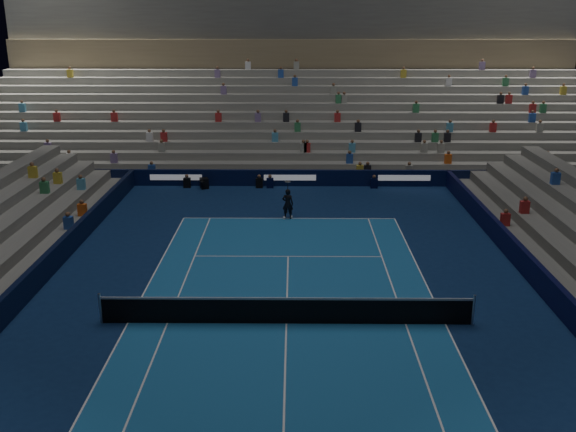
# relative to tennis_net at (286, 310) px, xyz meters

# --- Properties ---
(ground) EXTENTS (90.00, 90.00, 0.00)m
(ground) POSITION_rel_tennis_net_xyz_m (0.00, 0.00, -0.50)
(ground) COLOR #0B1F47
(ground) RESTS_ON ground
(court_surface) EXTENTS (10.97, 23.77, 0.01)m
(court_surface) POSITION_rel_tennis_net_xyz_m (0.00, 0.00, -0.50)
(court_surface) COLOR #1B5A97
(court_surface) RESTS_ON ground
(sponsor_barrier_far) EXTENTS (44.00, 0.25, 1.00)m
(sponsor_barrier_far) POSITION_rel_tennis_net_xyz_m (0.00, 18.50, -0.00)
(sponsor_barrier_far) COLOR black
(sponsor_barrier_far) RESTS_ON ground
(sponsor_barrier_east) EXTENTS (0.25, 37.00, 1.00)m
(sponsor_barrier_east) POSITION_rel_tennis_net_xyz_m (9.70, 0.00, -0.00)
(sponsor_barrier_east) COLOR black
(sponsor_barrier_east) RESTS_ON ground
(sponsor_barrier_west) EXTENTS (0.25, 37.00, 1.00)m
(sponsor_barrier_west) POSITION_rel_tennis_net_xyz_m (-9.70, 0.00, -0.00)
(sponsor_barrier_west) COLOR black
(sponsor_barrier_west) RESTS_ON ground
(grandstand_main) EXTENTS (44.00, 15.20, 11.20)m
(grandstand_main) POSITION_rel_tennis_net_xyz_m (0.00, 27.90, 2.87)
(grandstand_main) COLOR slate
(grandstand_main) RESTS_ON ground
(tennis_net) EXTENTS (12.90, 0.10, 1.10)m
(tennis_net) POSITION_rel_tennis_net_xyz_m (0.00, 0.00, 0.00)
(tennis_net) COLOR #B2B2B7
(tennis_net) RESTS_ON ground
(tennis_player) EXTENTS (0.64, 0.48, 1.59)m
(tennis_player) POSITION_rel_tennis_net_xyz_m (-0.07, 11.87, 0.29)
(tennis_player) COLOR black
(tennis_player) RESTS_ON ground
(broadcast_camera) EXTENTS (0.63, 1.00, 0.62)m
(broadcast_camera) POSITION_rel_tennis_net_xyz_m (-5.21, 17.84, -0.18)
(broadcast_camera) COLOR black
(broadcast_camera) RESTS_ON ground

